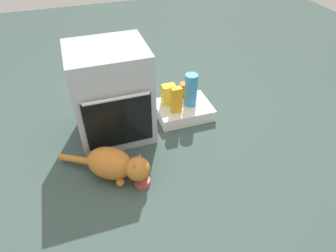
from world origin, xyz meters
TOP-DOWN VIEW (x-y plane):
  - ground at (0.00, 0.00)m, footprint 8.00×8.00m
  - oven at (0.02, 0.49)m, footprint 0.58×0.55m
  - pantry_cabinet at (0.64, 0.53)m, footprint 0.48×0.37m
  - food_bowl at (0.08, -0.14)m, footprint 0.11×0.11m
  - cat at (-0.07, -0.02)m, footprint 0.61×0.49m
  - water_bottle at (0.71, 0.52)m, footprint 0.11×0.11m
  - juice_carton at (0.55, 0.46)m, footprint 0.09×0.06m
  - snack_bag at (0.53, 0.61)m, footprint 0.12×0.09m
  - sauce_jar at (0.70, 0.66)m, footprint 0.08×0.08m

SIDE VIEW (x-z plane):
  - ground at x=0.00m, z-range 0.00..0.00m
  - food_bowl at x=0.08m, z-range -0.01..0.06m
  - pantry_cabinet at x=0.64m, z-range 0.00..0.11m
  - cat at x=-0.07m, z-range 0.01..0.25m
  - sauce_jar at x=0.70m, z-range 0.11..0.25m
  - snack_bag at x=0.53m, z-range 0.11..0.29m
  - juice_carton at x=0.55m, z-range 0.11..0.35m
  - water_bottle at x=0.71m, z-range 0.11..0.41m
  - oven at x=0.02m, z-range 0.00..0.76m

